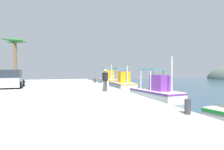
{
  "coord_description": "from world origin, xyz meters",
  "views": [
    {
      "loc": [
        13.75,
        -5.0,
        2.41
      ],
      "look_at": [
        -5.18,
        0.68,
        1.81
      ],
      "focal_mm": 30.72,
      "sensor_mm": 36.0,
      "label": 1
    }
  ],
  "objects_px": {
    "fishing_boat_nearest": "(108,81)",
    "pelican": "(104,84)",
    "fishing_boat_second": "(122,84)",
    "mooring_bollard_second": "(104,84)",
    "palm_tree": "(15,46)",
    "parked_car": "(11,79)",
    "fisherman_standing": "(105,79)",
    "fishing_boat_third": "(156,92)",
    "mooring_bollard_third": "(188,107)",
    "mooring_bollard_nearest": "(95,81)"
  },
  "relations": [
    {
      "from": "fishing_boat_nearest",
      "to": "pelican",
      "type": "height_order",
      "value": "fishing_boat_nearest"
    },
    {
      "from": "fishing_boat_second",
      "to": "mooring_bollard_second",
      "type": "relative_size",
      "value": 13.02
    },
    {
      "from": "fishing_boat_second",
      "to": "palm_tree",
      "type": "relative_size",
      "value": 1.03
    },
    {
      "from": "pelican",
      "to": "parked_car",
      "type": "height_order",
      "value": "parked_car"
    },
    {
      "from": "fisherman_standing",
      "to": "fishing_boat_nearest",
      "type": "bearing_deg",
      "value": 163.45
    },
    {
      "from": "fishing_boat_nearest",
      "to": "fishing_boat_second",
      "type": "distance_m",
      "value": 5.84
    },
    {
      "from": "fishing_boat_third",
      "to": "mooring_bollard_third",
      "type": "distance_m",
      "value": 8.2
    },
    {
      "from": "fishing_boat_third",
      "to": "pelican",
      "type": "distance_m",
      "value": 4.27
    },
    {
      "from": "mooring_bollard_third",
      "to": "pelican",
      "type": "bearing_deg",
      "value": -176.11
    },
    {
      "from": "fishing_boat_second",
      "to": "mooring_bollard_nearest",
      "type": "distance_m",
      "value": 3.29
    },
    {
      "from": "fisherman_standing",
      "to": "mooring_bollard_second",
      "type": "height_order",
      "value": "fisherman_standing"
    },
    {
      "from": "mooring_bollard_second",
      "to": "palm_tree",
      "type": "bearing_deg",
      "value": -121.24
    },
    {
      "from": "mooring_bollard_third",
      "to": "parked_car",
      "type": "bearing_deg",
      "value": -147.63
    },
    {
      "from": "fisherman_standing",
      "to": "mooring_bollard_second",
      "type": "relative_size",
      "value": 4.06
    },
    {
      "from": "fishing_boat_nearest",
      "to": "fishing_boat_third",
      "type": "distance_m",
      "value": 13.49
    },
    {
      "from": "fishing_boat_third",
      "to": "mooring_bollard_second",
      "type": "distance_m",
      "value": 5.41
    },
    {
      "from": "fishing_boat_second",
      "to": "pelican",
      "type": "relative_size",
      "value": 5.43
    },
    {
      "from": "fishing_boat_third",
      "to": "mooring_bollard_second",
      "type": "relative_size",
      "value": 13.03
    },
    {
      "from": "fishing_boat_nearest",
      "to": "palm_tree",
      "type": "relative_size",
      "value": 0.93
    },
    {
      "from": "fishing_boat_third",
      "to": "parked_car",
      "type": "bearing_deg",
      "value": -115.45
    },
    {
      "from": "fisherman_standing",
      "to": "mooring_bollard_third",
      "type": "height_order",
      "value": "fisherman_standing"
    },
    {
      "from": "pelican",
      "to": "mooring_bollard_nearest",
      "type": "bearing_deg",
      "value": 174.62
    },
    {
      "from": "parked_car",
      "to": "palm_tree",
      "type": "bearing_deg",
      "value": -174.34
    },
    {
      "from": "fishing_boat_nearest",
      "to": "parked_car",
      "type": "bearing_deg",
      "value": -53.96
    },
    {
      "from": "mooring_bollard_nearest",
      "to": "mooring_bollard_second",
      "type": "relative_size",
      "value": 1.28
    },
    {
      "from": "parked_car",
      "to": "mooring_bollard_second",
      "type": "height_order",
      "value": "parked_car"
    },
    {
      "from": "mooring_bollard_nearest",
      "to": "fishing_boat_second",
      "type": "bearing_deg",
      "value": 66.01
    },
    {
      "from": "fisherman_standing",
      "to": "palm_tree",
      "type": "height_order",
      "value": "palm_tree"
    },
    {
      "from": "fishing_boat_third",
      "to": "pelican",
      "type": "xyz_separation_m",
      "value": [
        -2.03,
        -3.72,
        0.55
      ]
    },
    {
      "from": "fisherman_standing",
      "to": "palm_tree",
      "type": "relative_size",
      "value": 0.32
    },
    {
      "from": "mooring_bollard_nearest",
      "to": "mooring_bollard_third",
      "type": "xyz_separation_m",
      "value": [
        16.58,
        0.0,
        0.02
      ]
    },
    {
      "from": "pelican",
      "to": "fishing_boat_nearest",
      "type": "bearing_deg",
      "value": 162.54
    },
    {
      "from": "mooring_bollard_nearest",
      "to": "fishing_boat_third",
      "type": "bearing_deg",
      "value": 18.83
    },
    {
      "from": "fishing_boat_third",
      "to": "fisherman_standing",
      "type": "distance_m",
      "value": 4.25
    },
    {
      "from": "palm_tree",
      "to": "mooring_bollard_third",
      "type": "bearing_deg",
      "value": 26.57
    },
    {
      "from": "parked_car",
      "to": "mooring_bollard_nearest",
      "type": "bearing_deg",
      "value": 113.73
    },
    {
      "from": "fishing_boat_second",
      "to": "parked_car",
      "type": "distance_m",
      "value": 11.46
    },
    {
      "from": "fishing_boat_third",
      "to": "palm_tree",
      "type": "bearing_deg",
      "value": -129.61
    },
    {
      "from": "mooring_bollard_nearest",
      "to": "mooring_bollard_second",
      "type": "bearing_deg",
      "value": 0.0
    },
    {
      "from": "fisherman_standing",
      "to": "mooring_bollard_nearest",
      "type": "xyz_separation_m",
      "value": [
        -8.97,
        1.06,
        -0.62
      ]
    },
    {
      "from": "fishing_boat_second",
      "to": "mooring_bollard_second",
      "type": "xyz_separation_m",
      "value": [
        3.21,
        -2.99,
        0.3
      ]
    },
    {
      "from": "fishing_boat_second",
      "to": "pelican",
      "type": "xyz_separation_m",
      "value": [
        5.62,
        -3.64,
        0.5
      ]
    },
    {
      "from": "parked_car",
      "to": "fishing_boat_nearest",
      "type": "bearing_deg",
      "value": 126.04
    },
    {
      "from": "fishing_boat_second",
      "to": "parked_car",
      "type": "bearing_deg",
      "value": -78.48
    },
    {
      "from": "fishing_boat_second",
      "to": "mooring_bollard_nearest",
      "type": "relative_size",
      "value": 10.14
    },
    {
      "from": "mooring_bollard_nearest",
      "to": "fisherman_standing",
      "type": "bearing_deg",
      "value": -6.72
    },
    {
      "from": "fishing_boat_second",
      "to": "palm_tree",
      "type": "distance_m",
      "value": 12.55
    },
    {
      "from": "fishing_boat_third",
      "to": "fisherman_standing",
      "type": "height_order",
      "value": "fishing_boat_third"
    },
    {
      "from": "fishing_boat_second",
      "to": "fisherman_standing",
      "type": "relative_size",
      "value": 3.2
    },
    {
      "from": "fishing_boat_third",
      "to": "mooring_bollard_nearest",
      "type": "bearing_deg",
      "value": -161.17
    }
  ]
}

